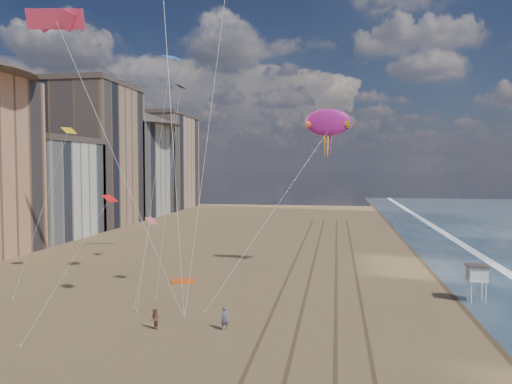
# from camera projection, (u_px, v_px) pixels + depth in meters

# --- Properties ---
(wet_sand) EXTENTS (260.00, 260.00, 0.00)m
(wet_sand) POSITION_uv_depth(u_px,v_px,m) (461.00, 266.00, 60.42)
(wet_sand) COLOR #42301E
(wet_sand) RESTS_ON ground
(foam) EXTENTS (260.00, 260.00, 0.00)m
(foam) POSITION_uv_depth(u_px,v_px,m) (498.00, 267.00, 59.75)
(foam) COLOR white
(foam) RESTS_ON ground
(tracks) EXTENTS (7.68, 120.00, 0.01)m
(tracks) POSITION_uv_depth(u_px,v_px,m) (322.00, 279.00, 53.20)
(tracks) COLOR brown
(tracks) RESTS_ON ground
(buildings) EXTENTS (34.72, 131.35, 29.00)m
(buildings) POSITION_uv_depth(u_px,v_px,m) (74.00, 158.00, 95.30)
(buildings) COLOR #C6B284
(buildings) RESTS_ON ground
(lifeguard_stand) EXTENTS (1.84, 1.84, 3.32)m
(lifeguard_stand) POSITION_uv_depth(u_px,v_px,m) (477.00, 273.00, 44.28)
(lifeguard_stand) COLOR white
(lifeguard_stand) RESTS_ON ground
(grounded_kite) EXTENTS (2.69, 2.13, 0.27)m
(grounded_kite) POSITION_uv_depth(u_px,v_px,m) (183.00, 281.00, 51.86)
(grounded_kite) COLOR #FE5915
(grounded_kite) RESTS_ON ground
(show_kite) EXTENTS (7.25, 9.00, 25.15)m
(show_kite) POSITION_uv_depth(u_px,v_px,m) (328.00, 123.00, 55.34)
(show_kite) COLOR #B91C89
(show_kite) RESTS_ON ground
(kite_flyer_a) EXTENTS (0.77, 0.68, 1.78)m
(kite_flyer_a) POSITION_uv_depth(u_px,v_px,m) (225.00, 318.00, 36.70)
(kite_flyer_a) COLOR slate
(kite_flyer_a) RESTS_ON ground
(kite_flyer_b) EXTENTS (0.98, 0.95, 1.58)m
(kite_flyer_b) POSITION_uv_depth(u_px,v_px,m) (155.00, 319.00, 36.80)
(kite_flyer_b) COLOR #93564B
(kite_flyer_b) RESTS_ON ground
(small_kites) EXTENTS (14.12, 13.39, 16.38)m
(small_kites) POSITION_uv_depth(u_px,v_px,m) (135.00, 127.00, 49.00)
(small_kites) COLOR blue
(small_kites) RESTS_ON ground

